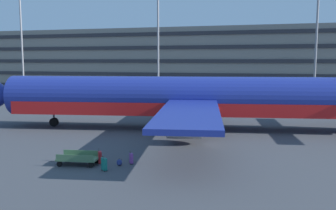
{
  "coord_description": "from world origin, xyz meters",
  "views": [
    {
      "loc": [
        5.69,
        -34.43,
        6.78
      ],
      "look_at": [
        -2.66,
        -4.76,
        3.0
      ],
      "focal_mm": 39.14,
      "sensor_mm": 36.0,
      "label": 1
    }
  ],
  "objects_px": {
    "airliner": "(188,99)",
    "backpack_purple": "(119,163)",
    "suitcase_navy": "(104,164)",
    "suitcase_upright": "(131,158)",
    "suitcase_silver": "(100,157)",
    "baggage_cart": "(78,158)"
  },
  "relations": [
    {
      "from": "backpack_purple",
      "to": "suitcase_silver",
      "type": "bearing_deg",
      "value": 174.84
    },
    {
      "from": "suitcase_silver",
      "to": "baggage_cart",
      "type": "height_order",
      "value": "suitcase_silver"
    },
    {
      "from": "airliner",
      "to": "backpack_purple",
      "type": "xyz_separation_m",
      "value": [
        -1.42,
        -13.68,
        -2.83
      ]
    },
    {
      "from": "backpack_purple",
      "to": "baggage_cart",
      "type": "height_order",
      "value": "baggage_cart"
    },
    {
      "from": "suitcase_navy",
      "to": "airliner",
      "type": "bearing_deg",
      "value": 82.79
    },
    {
      "from": "suitcase_navy",
      "to": "suitcase_upright",
      "type": "distance_m",
      "value": 2.16
    },
    {
      "from": "baggage_cart",
      "to": "airliner",
      "type": "bearing_deg",
      "value": 73.93
    },
    {
      "from": "airliner",
      "to": "suitcase_silver",
      "type": "bearing_deg",
      "value": -101.92
    },
    {
      "from": "suitcase_silver",
      "to": "airliner",
      "type": "bearing_deg",
      "value": 78.08
    },
    {
      "from": "suitcase_navy",
      "to": "backpack_purple",
      "type": "bearing_deg",
      "value": 69.69
    },
    {
      "from": "suitcase_upright",
      "to": "backpack_purple",
      "type": "height_order",
      "value": "suitcase_upright"
    },
    {
      "from": "suitcase_navy",
      "to": "suitcase_upright",
      "type": "height_order",
      "value": "suitcase_navy"
    },
    {
      "from": "suitcase_navy",
      "to": "backpack_purple",
      "type": "distance_m",
      "value": 1.36
    },
    {
      "from": "suitcase_upright",
      "to": "backpack_purple",
      "type": "relative_size",
      "value": 1.77
    },
    {
      "from": "suitcase_silver",
      "to": "suitcase_upright",
      "type": "bearing_deg",
      "value": 14.12
    },
    {
      "from": "airliner",
      "to": "backpack_purple",
      "type": "bearing_deg",
      "value": -95.94
    },
    {
      "from": "airliner",
      "to": "suitcase_upright",
      "type": "distance_m",
      "value": 13.34
    },
    {
      "from": "airliner",
      "to": "suitcase_navy",
      "type": "xyz_separation_m",
      "value": [
        -1.89,
        -14.94,
        -2.6
      ]
    },
    {
      "from": "airliner",
      "to": "suitcase_silver",
      "type": "xyz_separation_m",
      "value": [
        -2.86,
        -13.55,
        -2.6
      ]
    },
    {
      "from": "backpack_purple",
      "to": "baggage_cart",
      "type": "relative_size",
      "value": 0.14
    },
    {
      "from": "suitcase_upright",
      "to": "suitcase_silver",
      "type": "relative_size",
      "value": 0.81
    },
    {
      "from": "suitcase_upright",
      "to": "baggage_cart",
      "type": "distance_m",
      "value": 3.45
    }
  ]
}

